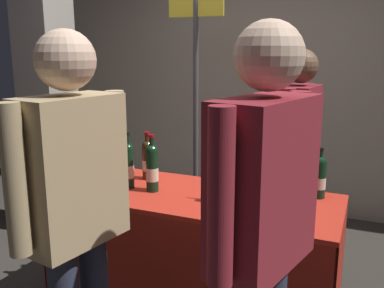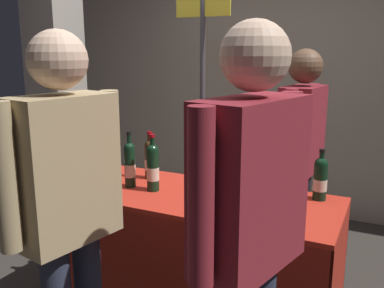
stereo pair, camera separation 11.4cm
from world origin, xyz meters
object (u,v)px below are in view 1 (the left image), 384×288
Objects in this scene: vendor_presenter at (297,148)px; taster_foreground_right at (263,217)px; flower_vase at (287,181)px; booth_signpost at (196,91)px; featured_wine_bottle at (319,176)px; tasting_table at (192,232)px; wine_glass_near_vendor at (108,170)px; display_bottle_0 at (152,167)px; concrete_pillar at (46,65)px.

taster_foreground_right is (0.12, -1.44, 0.07)m from vendor_presenter.
taster_foreground_right reaches higher than flower_vase.
booth_signpost is (-1.03, 1.85, 0.24)m from taster_foreground_right.
vendor_presenter is 0.95× the size of taster_foreground_right.
featured_wine_bottle is 0.14× the size of booth_signpost.
tasting_table is at bearing -173.42° from flower_vase.
tasting_table is at bearing 5.10° from wine_glass_near_vendor.
booth_signpost is at bearing 43.17° from taster_foreground_right.
flower_vase is at bearing 19.12° from taster_foreground_right.
taster_foreground_right is (0.85, -0.75, 0.11)m from display_bottle_0.
concrete_pillar is 1.42× the size of booth_signpost.
featured_wine_bottle is 2.21× the size of wine_glass_near_vendor.
concrete_pillar is 1.31m from booth_signpost.
tasting_table is at bearing 51.59° from taster_foreground_right.
vendor_presenter is at bearing 43.30° from display_bottle_0.
wine_glass_near_vendor is at bearing -34.11° from concrete_pillar.
tasting_table is 0.82× the size of booth_signpost.
wine_glass_near_vendor is at bearing 71.32° from taster_foreground_right.
wine_glass_near_vendor is 1.19m from booth_signpost.
concrete_pillar is 22.13× the size of wine_glass_near_vendor.
flower_vase is (0.53, 0.06, 0.37)m from tasting_table.
wine_glass_near_vendor is (-1.24, -0.28, -0.03)m from featured_wine_bottle.
concrete_pillar is at bearing 70.68° from taster_foreground_right.
display_bottle_0 is 1.17m from booth_signpost.
display_bottle_0 is 0.78m from flower_vase.
flower_vase is at bearing 5.83° from wine_glass_near_vendor.
vendor_presenter reaches higher than wine_glass_near_vendor.
flower_vase is 0.24× the size of vendor_presenter.
wine_glass_near_vendor is 1.25m from vendor_presenter.
taster_foreground_right reaches higher than featured_wine_bottle.
featured_wine_bottle is 0.46m from vendor_presenter.
flower_vase reaches higher than display_bottle_0.
display_bottle_0 is (-0.92, -0.27, 0.02)m from featured_wine_bottle.
vendor_presenter reaches higher than flower_vase.
display_bottle_0 is at bearing 62.57° from taster_foreground_right.
concrete_pillar reaches higher than featured_wine_bottle.
display_bottle_0 is (-0.24, -0.04, 0.39)m from tasting_table.
wine_glass_near_vendor reaches higher than tasting_table.
tasting_table is 5.79× the size of featured_wine_bottle.
display_bottle_0 is 1.00m from vendor_presenter.
display_bottle_0 is 0.17× the size of booth_signpost.
featured_wine_bottle reaches higher than wine_glass_near_vendor.
display_bottle_0 is at bearing -169.50° from tasting_table.
concrete_pillar is 2.76m from taster_foreground_right.
taster_foreground_right is at bearing -41.57° from display_bottle_0.
concrete_pillar is 1.47m from wine_glass_near_vendor.
tasting_table is at bearing -68.39° from booth_signpost.
featured_wine_bottle is 0.23m from flower_vase.
taster_foreground_right reaches higher than wine_glass_near_vendor.
featured_wine_bottle is at bearing -11.45° from concrete_pillar.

